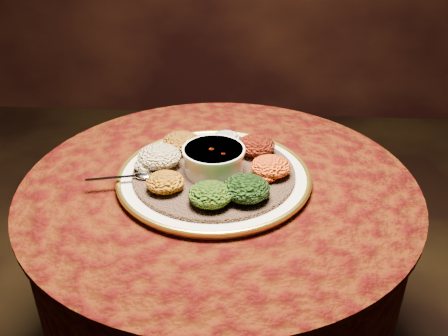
{
  "coord_description": "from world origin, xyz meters",
  "views": [
    {
      "loc": [
        0.08,
        -1.02,
        1.38
      ],
      "look_at": [
        0.01,
        0.02,
        0.76
      ],
      "focal_mm": 40.0,
      "sensor_mm": 36.0,
      "label": 1
    }
  ],
  "objects": [
    {
      "name": "portion_tikil",
      "position": [
        0.12,
        -0.0,
        0.78
      ],
      "size": [
        0.09,
        0.09,
        0.05
      ],
      "primitive_type": "ellipsoid",
      "color": "#A8630E",
      "rests_on": "injera"
    },
    {
      "name": "portion_kik",
      "position": [
        -0.11,
        -0.08,
        0.78
      ],
      "size": [
        0.09,
        0.08,
        0.04
      ],
      "primitive_type": "ellipsoid",
      "color": "#B86610",
      "rests_on": "injera"
    },
    {
      "name": "platter",
      "position": [
        -0.01,
        0.0,
        0.75
      ],
      "size": [
        0.55,
        0.55,
        0.02
      ],
      "rotation": [
        0.0,
        0.0,
        0.27
      ],
      "color": "white",
      "rests_on": "table"
    },
    {
      "name": "portion_ayib",
      "position": [
        0.01,
        0.14,
        0.78
      ],
      "size": [
        0.08,
        0.07,
        0.04
      ],
      "primitive_type": "ellipsoid",
      "color": "white",
      "rests_on": "injera"
    },
    {
      "name": "portion_shiro",
      "position": [
        -0.1,
        0.1,
        0.79
      ],
      "size": [
        0.1,
        0.09,
        0.05
      ],
      "primitive_type": "ellipsoid",
      "color": "brown",
      "rests_on": "injera"
    },
    {
      "name": "portion_kitfo",
      "position": [
        0.09,
        0.1,
        0.79
      ],
      "size": [
        0.1,
        0.09,
        0.05
      ],
      "primitive_type": "ellipsoid",
      "color": "black",
      "rests_on": "injera"
    },
    {
      "name": "portion_mixveg",
      "position": [
        -0.01,
        -0.13,
        0.79
      ],
      "size": [
        0.1,
        0.09,
        0.05
      ],
      "primitive_type": "ellipsoid",
      "color": "#913B09",
      "rests_on": "injera"
    },
    {
      "name": "portion_gomen",
      "position": [
        0.07,
        -0.11,
        0.79
      ],
      "size": [
        0.11,
        0.1,
        0.05
      ],
      "primitive_type": "ellipsoid",
      "color": "black",
      "rests_on": "injera"
    },
    {
      "name": "stew_bowl",
      "position": [
        -0.01,
        0.0,
        0.8
      ],
      "size": [
        0.15,
        0.15,
        0.06
      ],
      "color": "white",
      "rests_on": "injera"
    },
    {
      "name": "injera",
      "position": [
        -0.01,
        0.0,
        0.76
      ],
      "size": [
        0.46,
        0.46,
        0.01
      ],
      "primitive_type": "cylinder",
      "rotation": [
        0.0,
        0.0,
        -0.2
      ],
      "color": "brown",
      "rests_on": "platter"
    },
    {
      "name": "portion_timatim",
      "position": [
        -0.15,
        0.02,
        0.79
      ],
      "size": [
        0.11,
        0.1,
        0.05
      ],
      "primitive_type": "ellipsoid",
      "color": "maroon",
      "rests_on": "injera"
    },
    {
      "name": "table",
      "position": [
        0.0,
        0.0,
        0.55
      ],
      "size": [
        0.96,
        0.96,
        0.73
      ],
      "color": "black",
      "rests_on": "ground"
    },
    {
      "name": "spoon",
      "position": [
        -0.18,
        -0.04,
        0.77
      ],
      "size": [
        0.16,
        0.06,
        0.01
      ],
      "rotation": [
        0.0,
        0.0,
        -2.9
      ],
      "color": "silver",
      "rests_on": "injera"
    }
  ]
}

